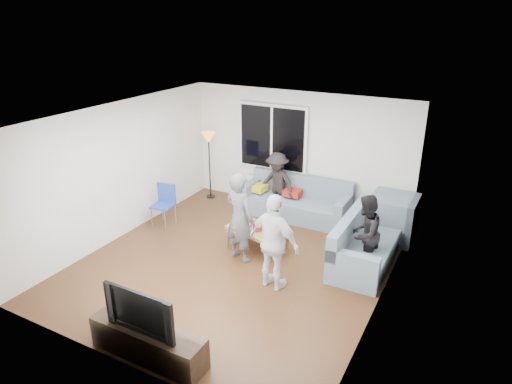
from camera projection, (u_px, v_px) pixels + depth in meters
The scene contains 30 objects.
floor at pixel (235, 264), 7.92m from camera, with size 5.00×5.50×0.04m, color #56351C.
ceiling at pixel (232, 115), 6.93m from camera, with size 5.00×5.50×0.04m, color white.
wall_back at pixel (299, 152), 9.69m from camera, with size 5.00×0.04×2.60m, color silver.
wall_front at pixel (111, 275), 5.15m from camera, with size 5.00×0.04×2.60m, color silver.
wall_left at pixel (119, 171), 8.52m from camera, with size 0.04×5.50×2.60m, color silver.
wall_right at pixel (388, 226), 6.33m from camera, with size 0.04×5.50×2.60m, color silver.
window_frame at pixel (273, 138), 9.79m from camera, with size 1.62×0.06×1.47m, color white.
window_glass at pixel (272, 138), 9.76m from camera, with size 1.50×0.02×1.35m, color black.
window_mullion at pixel (272, 138), 9.75m from camera, with size 0.05×0.03×1.35m, color white.
radiator at pixel (271, 191), 10.22m from camera, with size 1.30×0.12×0.62m, color silver.
potted_plant at pixel (278, 173), 9.95m from camera, with size 0.19×0.15×0.35m, color #2B6A2A.
vase at pixel (259, 173), 10.17m from camera, with size 0.18×0.18×0.19m, color white.
sofa_back_section at pixel (296, 198), 9.54m from camera, with size 2.30×0.85×0.85m, color slate, non-canonical shape.
sofa_right_section at pixel (368, 240), 7.78m from camera, with size 0.85×2.00×0.85m, color slate, non-canonical shape.
sofa_corner at pixel (393, 217), 8.65m from camera, with size 0.85×0.85×0.85m, color slate.
cushion_yellow at pixel (257, 188), 9.88m from camera, with size 0.38×0.32×0.14m, color gold.
cushion_red at pixel (292, 193), 9.60m from camera, with size 0.36×0.30×0.13m, color maroon.
coffee_table at pixel (257, 239), 8.32m from camera, with size 1.10×0.60×0.40m, color #A2844E.
pitcher at pixel (258, 226), 8.17m from camera, with size 0.17×0.17×0.17m, color maroon.
side_chair at pixel (163, 206), 9.14m from camera, with size 0.40×0.40×0.86m, color #253AA0, non-canonical shape.
floor_lamp at pixel (210, 166), 10.43m from camera, with size 0.32×0.32×1.56m, color orange, non-canonical shape.
player_left at pixel (240, 217), 7.74m from camera, with size 0.59×0.39×1.62m, color #4A4B4F.
player_right at pixel (274, 243), 6.94m from camera, with size 0.93×0.39×1.58m, color silver.
spectator_right at pixel (365, 234), 7.47m from camera, with size 0.66×0.51×1.35m, color black.
spectator_back at pixel (277, 183), 9.66m from camera, with size 0.88×0.50×1.36m, color black.
tv_console at pixel (148, 342), 5.69m from camera, with size 1.60×0.40×0.44m, color #37291B.
television at pixel (145, 308), 5.50m from camera, with size 1.03×0.14×0.59m, color black.
bottle_a at pixel (247, 218), 8.45m from camera, with size 0.07×0.07×0.20m, color #E43E0D.
bottle_b at pixel (247, 224), 8.15m from camera, with size 0.08×0.08×0.26m, color #1B9727.
bottle_d at pixel (268, 227), 8.04m from camera, with size 0.07×0.07×0.26m, color #E94614.
Camera 1 is at (3.55, -5.89, 4.11)m, focal length 31.55 mm.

